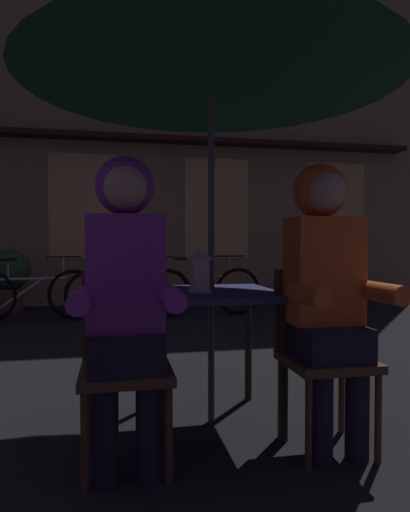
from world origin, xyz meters
The scene contains 13 objects.
ground_plane centered at (0.00, 0.00, 0.00)m, with size 60.00×60.00×0.00m, color black.
cafe_table centered at (0.00, 0.00, 0.64)m, with size 0.72×0.72×0.74m.
patio_umbrella centered at (0.00, 0.00, 2.06)m, with size 2.10×2.10×2.31m.
lantern centered at (-0.08, -0.07, 0.86)m, with size 0.11×0.11×0.23m.
chair_left centered at (-0.48, -0.37, 0.49)m, with size 0.40×0.40×0.87m.
chair_right centered at (0.48, -0.37, 0.49)m, with size 0.40×0.40×0.87m.
person_left_hooded centered at (-0.48, -0.43, 0.85)m, with size 0.45×0.56×1.40m.
person_right_hooded centered at (0.48, -0.43, 0.85)m, with size 0.45×0.56×1.40m.
shopfront_building centered at (0.09, 5.40, 3.09)m, with size 10.00×0.93×6.20m.
bicycle_second centered at (-1.58, 3.70, 0.35)m, with size 1.68×0.18×0.84m.
bicycle_third centered at (-0.34, 3.58, 0.35)m, with size 1.68×0.14×0.84m.
bicycle_fourth centered at (0.66, 3.64, 0.35)m, with size 1.68×0.17×0.84m.
potted_plant centered at (-2.04, 4.58, 0.54)m, with size 0.60×0.60×0.92m.
Camera 1 is at (-0.53, -2.46, 1.00)m, focal length 31.71 mm.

